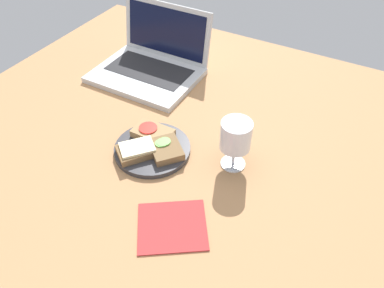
% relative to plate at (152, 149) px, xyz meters
% --- Properties ---
extents(wooden_table, '(1.40, 1.40, 0.03)m').
position_rel_plate_xyz_m(wooden_table, '(0.01, 0.04, -0.02)').
color(wooden_table, '#B27F51').
rests_on(wooden_table, ground).
extents(plate, '(0.21, 0.21, 0.01)m').
position_rel_plate_xyz_m(plate, '(0.00, 0.00, 0.00)').
color(plate, '#333338').
rests_on(plate, wooden_table).
extents(sandwich_with_cheese, '(0.12, 0.13, 0.03)m').
position_rel_plate_xyz_m(sandwich_with_cheese, '(-0.02, -0.04, 0.02)').
color(sandwich_with_cheese, brown).
rests_on(sandwich_with_cheese, plate).
extents(sandwich_with_cucumber, '(0.12, 0.12, 0.03)m').
position_rel_plate_xyz_m(sandwich_with_cucumber, '(0.04, 0.00, 0.02)').
color(sandwich_with_cucumber, brown).
rests_on(sandwich_with_cucumber, plate).
extents(sandwich_with_tomato, '(0.11, 0.07, 0.03)m').
position_rel_plate_xyz_m(sandwich_with_tomato, '(-0.02, 0.04, 0.02)').
color(sandwich_with_tomato, '#A88456').
rests_on(sandwich_with_tomato, plate).
extents(wine_glass, '(0.08, 0.08, 0.14)m').
position_rel_plate_xyz_m(wine_glass, '(0.22, 0.06, 0.09)').
color(wine_glass, white).
rests_on(wine_glass, wooden_table).
extents(laptop, '(0.35, 0.30, 0.21)m').
position_rel_plate_xyz_m(laptop, '(-0.22, 0.33, 0.03)').
color(laptop, silver).
rests_on(laptop, wooden_table).
extents(napkin, '(0.21, 0.20, 0.00)m').
position_rel_plate_xyz_m(napkin, '(0.18, -0.19, -0.01)').
color(napkin, '#B23333').
rests_on(napkin, wooden_table).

